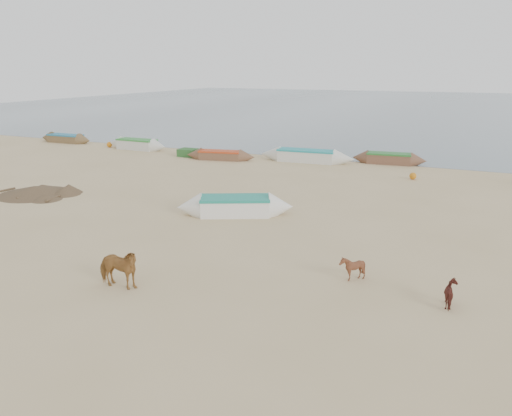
{
  "coord_description": "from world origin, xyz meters",
  "views": [
    {
      "loc": [
        8.49,
        -14.95,
        6.87
      ],
      "look_at": [
        0.0,
        4.0,
        1.0
      ],
      "focal_mm": 35.0,
      "sensor_mm": 36.0,
      "label": 1
    }
  ],
  "objects_px": {
    "calf_right": "(453,294)",
    "near_canoe": "(235,206)",
    "calf_front": "(352,268)",
    "cow_adult": "(118,268)"
  },
  "relations": [
    {
      "from": "cow_adult",
      "to": "calf_right",
      "type": "height_order",
      "value": "cow_adult"
    },
    {
      "from": "cow_adult",
      "to": "calf_right",
      "type": "bearing_deg",
      "value": -76.73
    },
    {
      "from": "calf_front",
      "to": "near_canoe",
      "type": "height_order",
      "value": "near_canoe"
    },
    {
      "from": "calf_front",
      "to": "near_canoe",
      "type": "bearing_deg",
      "value": -130.28
    },
    {
      "from": "near_canoe",
      "to": "calf_right",
      "type": "bearing_deg",
      "value": -56.01
    },
    {
      "from": "calf_front",
      "to": "calf_right",
      "type": "bearing_deg",
      "value": 74.89
    },
    {
      "from": "calf_right",
      "to": "near_canoe",
      "type": "xyz_separation_m",
      "value": [
        -10.16,
        5.95,
        0.06
      ]
    },
    {
      "from": "calf_front",
      "to": "cow_adult",
      "type": "bearing_deg",
      "value": -64.31
    },
    {
      "from": "cow_adult",
      "to": "near_canoe",
      "type": "xyz_separation_m",
      "value": [
        -0.29,
        8.98,
        -0.24
      ]
    },
    {
      "from": "calf_front",
      "to": "calf_right",
      "type": "height_order",
      "value": "calf_front"
    }
  ]
}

